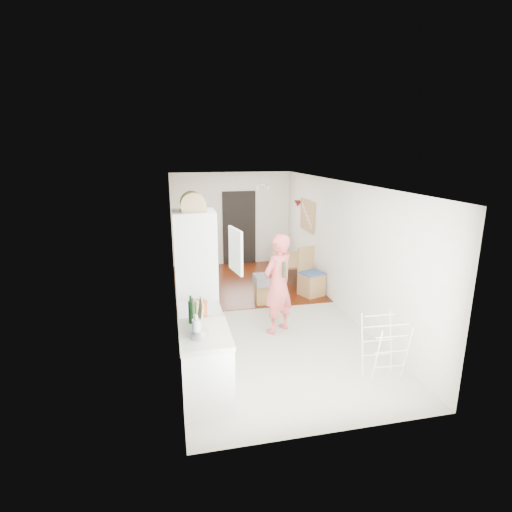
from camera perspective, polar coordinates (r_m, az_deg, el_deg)
name	(u,v)px	position (r m, az deg, el deg)	size (l,w,h in m)	color
room_shell	(261,250)	(7.45, 0.72, 0.82)	(3.20, 7.00, 2.50)	silver
floor	(261,312)	(7.85, 0.69, -8.06)	(3.20, 7.00, 0.01)	beige
wood_floor_overlay	(243,282)	(9.55, -1.82, -3.77)	(3.20, 3.30, 0.01)	#581A07
sage_wall_panel	(175,249)	(5.18, -11.46, 1.00)	(0.02, 3.00, 1.30)	slate
tile_splashback	(180,317)	(4.88, -10.82, -8.53)	(0.02, 1.90, 0.50)	black
doorway_recess	(239,228)	(10.88, -2.42, 3.99)	(0.90, 0.04, 2.00)	black
base_cabinet	(206,368)	(5.22, -7.18, -15.59)	(0.60, 0.90, 0.86)	white
worktop	(205,334)	(5.00, -7.35, -11.05)	(0.62, 0.92, 0.06)	white
range_cooker	(201,340)	(5.87, -7.89, -11.83)	(0.60, 0.60, 0.88)	white
cooker_top	(200,310)	(5.68, -8.06, -7.69)	(0.60, 0.60, 0.04)	silver
fridge_housing	(196,276)	(6.58, -8.57, -2.88)	(0.66, 0.66, 2.15)	white
fridge_door	(236,251)	(6.23, -2.94, 0.79)	(0.56, 0.04, 0.70)	white
fridge_interior	(214,247)	(6.48, -5.99, 1.28)	(0.02, 0.52, 0.66)	white
pinboard	(308,216)	(9.62, 7.38, 5.75)	(0.03, 0.90, 0.70)	tan
pinboard_frame	(307,216)	(9.62, 7.29, 5.75)	(0.01, 0.94, 0.74)	#A07C42
wall_sconce	(298,204)	(10.19, 5.97, 7.45)	(0.18, 0.18, 0.16)	maroon
person	(278,275)	(6.74, 3.19, -2.76)	(0.75, 0.49, 2.04)	#D35354
dining_table	(291,270)	(9.77, 5.09, -2.06)	(1.25, 0.69, 0.44)	#A07C42
dining_chair	(312,272)	(8.65, 7.98, -2.33)	(0.44, 0.44, 1.05)	#A07C42
stool	(263,293)	(8.23, 1.05, -5.35)	(0.32, 0.32, 0.43)	#A07C42
grey_drape	(265,280)	(8.10, 1.27, -3.40)	(0.42, 0.42, 0.19)	gray
drying_rack	(384,349)	(5.85, 17.80, -12.53)	(0.46, 0.41, 0.89)	white
bread_bin	(193,204)	(6.28, -9.03, 7.31)	(0.41, 0.39, 0.21)	tan
red_casserole	(198,307)	(5.54, -8.27, -7.25)	(0.26, 0.26, 0.15)	#C24421
steel_pan	(200,333)	(4.85, -8.04, -10.89)	(0.21, 0.21, 0.10)	silver
held_bottle	(284,270)	(6.58, 4.05, -1.97)	(0.06, 0.06, 0.27)	#1B401D
bottle_a	(191,312)	(5.20, -9.25, -7.91)	(0.07, 0.07, 0.30)	#1B401D
bottle_b	(193,312)	(5.25, -9.02, -7.91)	(0.06, 0.06, 0.26)	#1B401D
bottle_c	(197,329)	(4.79, -8.49, -10.34)	(0.10, 0.10, 0.25)	beige
pepper_mill_front	(192,314)	(5.28, -9.10, -8.19)	(0.05, 0.05, 0.19)	tan
pepper_mill_back	(197,311)	(5.34, -8.37, -7.84)	(0.05, 0.05, 0.20)	tan
chopping_boards	(200,316)	(4.93, -7.97, -8.50)	(0.04, 0.30, 0.41)	tan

